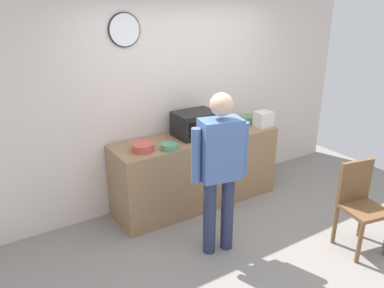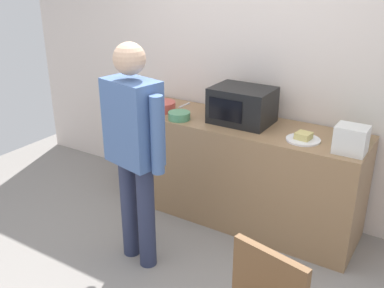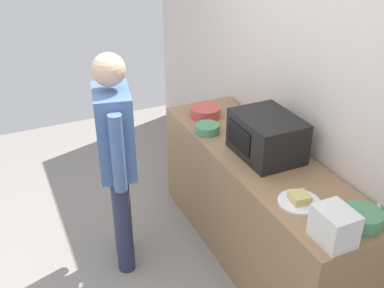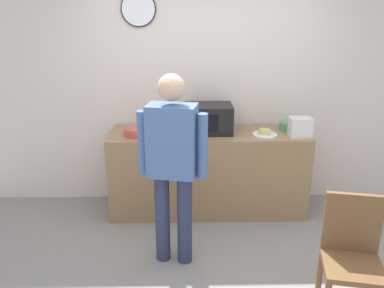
{
  "view_description": "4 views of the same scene",
  "coord_description": "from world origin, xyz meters",
  "px_view_note": "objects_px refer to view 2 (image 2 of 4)",
  "views": [
    {
      "loc": [
        -2.38,
        -2.47,
        2.5
      ],
      "look_at": [
        -0.28,
        0.84,
        0.99
      ],
      "focal_mm": 35.95,
      "sensor_mm": 36.0,
      "label": 1
    },
    {
      "loc": [
        1.55,
        -1.96,
        2.16
      ],
      "look_at": [
        -0.13,
        0.71,
        0.86
      ],
      "focal_mm": 41.12,
      "sensor_mm": 36.0,
      "label": 2
    },
    {
      "loc": [
        2.4,
        -0.42,
        2.56
      ],
      "look_at": [
        -0.12,
        0.74,
        1.03
      ],
      "focal_mm": 42.77,
      "sensor_mm": 36.0,
      "label": 3
    },
    {
      "loc": [
        -0.23,
        -2.84,
        2.16
      ],
      "look_at": [
        -0.15,
        0.79,
        0.93
      ],
      "focal_mm": 37.14,
      "sensor_mm": 36.0,
      "label": 4
    }
  ],
  "objects_px": {
    "microwave": "(242,105)",
    "cereal_bowl": "(179,116)",
    "mixing_bowl": "(352,135)",
    "sandwich_plate": "(303,138)",
    "spoon_utensil": "(353,132)",
    "person_standing": "(134,142)",
    "toaster": "(351,140)",
    "fork_utensil": "(184,105)",
    "salad_bowl": "(162,106)"
  },
  "relations": [
    {
      "from": "spoon_utensil",
      "to": "person_standing",
      "type": "bearing_deg",
      "value": -134.74
    },
    {
      "from": "salad_bowl",
      "to": "person_standing",
      "type": "xyz_separation_m",
      "value": [
        0.4,
        -0.89,
        0.04
      ]
    },
    {
      "from": "microwave",
      "to": "mixing_bowl",
      "type": "xyz_separation_m",
      "value": [
        0.9,
        0.06,
        -0.1
      ]
    },
    {
      "from": "microwave",
      "to": "mixing_bowl",
      "type": "bearing_deg",
      "value": 3.95
    },
    {
      "from": "fork_utensil",
      "to": "person_standing",
      "type": "height_order",
      "value": "person_standing"
    },
    {
      "from": "microwave",
      "to": "toaster",
      "type": "relative_size",
      "value": 2.27
    },
    {
      "from": "toaster",
      "to": "fork_utensil",
      "type": "relative_size",
      "value": 1.29
    },
    {
      "from": "fork_utensil",
      "to": "sandwich_plate",
      "type": "bearing_deg",
      "value": -11.95
    },
    {
      "from": "mixing_bowl",
      "to": "fork_utensil",
      "type": "bearing_deg",
      "value": 177.44
    },
    {
      "from": "cereal_bowl",
      "to": "spoon_utensil",
      "type": "xyz_separation_m",
      "value": [
        1.36,
        0.47,
        -0.03
      ]
    },
    {
      "from": "fork_utensil",
      "to": "spoon_utensil",
      "type": "distance_m",
      "value": 1.54
    },
    {
      "from": "microwave",
      "to": "sandwich_plate",
      "type": "height_order",
      "value": "microwave"
    },
    {
      "from": "mixing_bowl",
      "to": "toaster",
      "type": "height_order",
      "value": "toaster"
    },
    {
      "from": "toaster",
      "to": "spoon_utensil",
      "type": "bearing_deg",
      "value": 100.06
    },
    {
      "from": "spoon_utensil",
      "to": "cereal_bowl",
      "type": "bearing_deg",
      "value": -161.02
    },
    {
      "from": "sandwich_plate",
      "to": "toaster",
      "type": "distance_m",
      "value": 0.37
    },
    {
      "from": "sandwich_plate",
      "to": "toaster",
      "type": "xyz_separation_m",
      "value": [
        0.36,
        -0.05,
        0.08
      ]
    },
    {
      "from": "sandwich_plate",
      "to": "toaster",
      "type": "relative_size",
      "value": 1.18
    },
    {
      "from": "microwave",
      "to": "cereal_bowl",
      "type": "bearing_deg",
      "value": -155.33
    },
    {
      "from": "microwave",
      "to": "spoon_utensil",
      "type": "relative_size",
      "value": 2.94
    },
    {
      "from": "sandwich_plate",
      "to": "fork_utensil",
      "type": "xyz_separation_m",
      "value": [
        -1.25,
        0.26,
        -0.02
      ]
    },
    {
      "from": "sandwich_plate",
      "to": "salad_bowl",
      "type": "relative_size",
      "value": 1.03
    },
    {
      "from": "sandwich_plate",
      "to": "fork_utensil",
      "type": "height_order",
      "value": "sandwich_plate"
    },
    {
      "from": "mixing_bowl",
      "to": "toaster",
      "type": "bearing_deg",
      "value": -80.24
    },
    {
      "from": "microwave",
      "to": "toaster",
      "type": "bearing_deg",
      "value": -10.83
    },
    {
      "from": "cereal_bowl",
      "to": "mixing_bowl",
      "type": "bearing_deg",
      "value": 11.65
    },
    {
      "from": "cereal_bowl",
      "to": "mixing_bowl",
      "type": "xyz_separation_m",
      "value": [
        1.39,
        0.29,
        0.01
      ]
    },
    {
      "from": "microwave",
      "to": "toaster",
      "type": "height_order",
      "value": "microwave"
    },
    {
      "from": "fork_utensil",
      "to": "person_standing",
      "type": "distance_m",
      "value": 1.17
    },
    {
      "from": "sandwich_plate",
      "to": "cereal_bowl",
      "type": "height_order",
      "value": "cereal_bowl"
    },
    {
      "from": "sandwich_plate",
      "to": "salad_bowl",
      "type": "distance_m",
      "value": 1.34
    },
    {
      "from": "sandwich_plate",
      "to": "mixing_bowl",
      "type": "height_order",
      "value": "mixing_bowl"
    },
    {
      "from": "sandwich_plate",
      "to": "salad_bowl",
      "type": "height_order",
      "value": "salad_bowl"
    },
    {
      "from": "spoon_utensil",
      "to": "fork_utensil",
      "type": "bearing_deg",
      "value": -175.91
    },
    {
      "from": "sandwich_plate",
      "to": "fork_utensil",
      "type": "relative_size",
      "value": 1.53
    },
    {
      "from": "fork_utensil",
      "to": "microwave",
      "type": "bearing_deg",
      "value": -11.24
    },
    {
      "from": "microwave",
      "to": "fork_utensil",
      "type": "distance_m",
      "value": 0.69
    },
    {
      "from": "spoon_utensil",
      "to": "person_standing",
      "type": "xyz_separation_m",
      "value": [
        -1.23,
        -1.24,
        0.08
      ]
    },
    {
      "from": "fork_utensil",
      "to": "person_standing",
      "type": "bearing_deg",
      "value": -74.76
    },
    {
      "from": "cereal_bowl",
      "to": "sandwich_plate",
      "type": "bearing_deg",
      "value": 4.87
    },
    {
      "from": "sandwich_plate",
      "to": "cereal_bowl",
      "type": "relative_size",
      "value": 1.35
    },
    {
      "from": "mixing_bowl",
      "to": "sandwich_plate",
      "type": "bearing_deg",
      "value": -148.23
    },
    {
      "from": "sandwich_plate",
      "to": "person_standing",
      "type": "bearing_deg",
      "value": -137.61
    },
    {
      "from": "mixing_bowl",
      "to": "person_standing",
      "type": "height_order",
      "value": "person_standing"
    },
    {
      "from": "mixing_bowl",
      "to": "toaster",
      "type": "distance_m",
      "value": 0.25
    },
    {
      "from": "mixing_bowl",
      "to": "salad_bowl",
      "type": "bearing_deg",
      "value": -174.19
    },
    {
      "from": "mixing_bowl",
      "to": "spoon_utensil",
      "type": "xyz_separation_m",
      "value": [
        -0.03,
        0.18,
        -0.04
      ]
    },
    {
      "from": "salad_bowl",
      "to": "cereal_bowl",
      "type": "relative_size",
      "value": 1.31
    },
    {
      "from": "microwave",
      "to": "salad_bowl",
      "type": "relative_size",
      "value": 1.98
    },
    {
      "from": "mixing_bowl",
      "to": "person_standing",
      "type": "xyz_separation_m",
      "value": [
        -1.26,
        -1.06,
        0.03
      ]
    }
  ]
}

